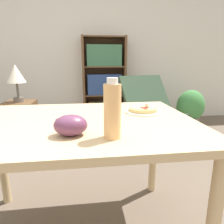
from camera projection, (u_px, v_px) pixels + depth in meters
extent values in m
cube|color=silver|center=(78.00, 48.00, 3.48)|extent=(8.00, 0.05, 2.60)
cube|color=#D1B27F|center=(77.00, 124.00, 1.09)|extent=(1.29, 0.91, 0.03)
cylinder|color=#D1B27F|center=(2.00, 159.00, 1.49)|extent=(0.06, 0.06, 0.72)
cylinder|color=#D1B27F|center=(153.00, 151.00, 1.63)|extent=(0.06, 0.06, 0.72)
cylinder|color=white|center=(143.00, 112.00, 1.26)|extent=(0.22, 0.22, 0.01)
cylinder|color=#DBB26B|center=(143.00, 109.00, 1.26)|extent=(0.18, 0.18, 0.02)
cylinder|color=#EACC7A|center=(143.00, 107.00, 1.25)|extent=(0.15, 0.15, 0.00)
cylinder|color=#A83328|center=(147.00, 105.00, 1.31)|extent=(0.03, 0.03, 0.00)
cylinder|color=#A83328|center=(143.00, 107.00, 1.24)|extent=(0.03, 0.03, 0.00)
cylinder|color=#A83328|center=(147.00, 107.00, 1.25)|extent=(0.03, 0.03, 0.00)
cylinder|color=#A83328|center=(146.00, 109.00, 1.20)|extent=(0.03, 0.03, 0.00)
cylinder|color=#A83328|center=(147.00, 107.00, 1.25)|extent=(0.03, 0.03, 0.00)
ellipsoid|color=#6B3856|center=(71.00, 125.00, 0.86)|extent=(0.15, 0.11, 0.09)
sphere|color=#6B3856|center=(70.00, 125.00, 0.89)|extent=(0.02, 0.02, 0.02)
sphere|color=#6B3856|center=(57.00, 121.00, 0.86)|extent=(0.02, 0.02, 0.02)
sphere|color=#6B3856|center=(70.00, 124.00, 0.88)|extent=(0.03, 0.03, 0.03)
sphere|color=#6B3856|center=(75.00, 128.00, 0.87)|extent=(0.02, 0.02, 0.02)
sphere|color=#6B3856|center=(76.00, 129.00, 0.87)|extent=(0.02, 0.02, 0.02)
sphere|color=#6B3856|center=(66.00, 121.00, 0.86)|extent=(0.03, 0.03, 0.03)
cylinder|color=#EFB270|center=(112.00, 112.00, 0.81)|extent=(0.07, 0.07, 0.22)
cylinder|color=white|center=(112.00, 81.00, 0.78)|extent=(0.04, 0.04, 0.02)
cube|color=slate|center=(153.00, 137.00, 2.77)|extent=(0.77, 0.71, 0.10)
cube|color=#334733|center=(156.00, 117.00, 2.62)|extent=(0.81, 0.68, 0.14)
cube|color=#334733|center=(146.00, 96.00, 2.83)|extent=(0.78, 0.59, 0.55)
cube|color=brown|center=(84.00, 81.00, 3.45)|extent=(0.04, 0.30, 1.49)
cube|color=brown|center=(124.00, 81.00, 3.54)|extent=(0.04, 0.30, 1.49)
cube|color=brown|center=(103.00, 80.00, 3.63)|extent=(0.74, 0.01, 1.49)
cube|color=brown|center=(105.00, 121.00, 3.67)|extent=(0.67, 0.28, 0.02)
cube|color=tan|center=(105.00, 111.00, 3.61)|extent=(0.58, 0.21, 0.35)
cube|color=brown|center=(104.00, 95.00, 3.56)|extent=(0.67, 0.28, 0.02)
cube|color=navy|center=(104.00, 84.00, 3.49)|extent=(0.58, 0.21, 0.35)
cube|color=brown|center=(104.00, 67.00, 3.44)|extent=(0.67, 0.28, 0.02)
cube|color=#3D704C|center=(104.00, 56.00, 3.37)|extent=(0.58, 0.21, 0.35)
cube|color=brown|center=(104.00, 37.00, 3.32)|extent=(0.67, 0.28, 0.02)
cube|color=brown|center=(22.00, 127.00, 2.39)|extent=(0.34, 0.34, 0.62)
cylinder|color=#665B51|center=(19.00, 100.00, 2.31)|extent=(0.11, 0.11, 0.05)
cylinder|color=#665B51|center=(18.00, 90.00, 2.29)|extent=(0.02, 0.02, 0.17)
cone|color=beige|center=(16.00, 74.00, 2.24)|extent=(0.21, 0.21, 0.20)
cylinder|color=#70665B|center=(189.00, 122.00, 3.29)|extent=(0.30, 0.30, 0.20)
ellipsoid|color=#428442|center=(191.00, 106.00, 3.22)|extent=(0.45, 0.38, 0.51)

